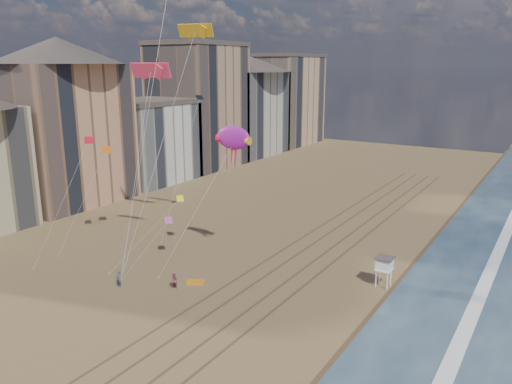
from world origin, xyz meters
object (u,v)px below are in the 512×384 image
show_kite (233,138)px  grounded_kite (195,282)px  lifeguard_stand (384,264)px  kite_flyer_b (174,281)px  kite_flyer_a (119,279)px

show_kite → grounded_kite: bearing=-96.6°
lifeguard_stand → show_kite: 22.07m
show_kite → kite_flyer_b: (-1.74, -9.16, -14.73)m
lifeguard_stand → grounded_kite: (-18.23, -10.37, -2.55)m
show_kite → kite_flyer_b: 17.43m
lifeguard_stand → kite_flyer_b: lifeguard_stand is taller
grounded_kite → kite_flyer_b: size_ratio=1.06×
kite_flyer_a → kite_flyer_b: kite_flyer_a is taller
kite_flyer_a → kite_flyer_b: (5.52, 2.82, -0.03)m
lifeguard_stand → grounded_kite: lifeguard_stand is taller
kite_flyer_b → show_kite: bearing=92.4°
lifeguard_stand → kite_flyer_a: bearing=-147.7°
kite_flyer_b → grounded_kite: bearing=81.6°
lifeguard_stand → kite_flyer_b: bearing=-146.3°
kite_flyer_b → kite_flyer_a: bearing=-139.8°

